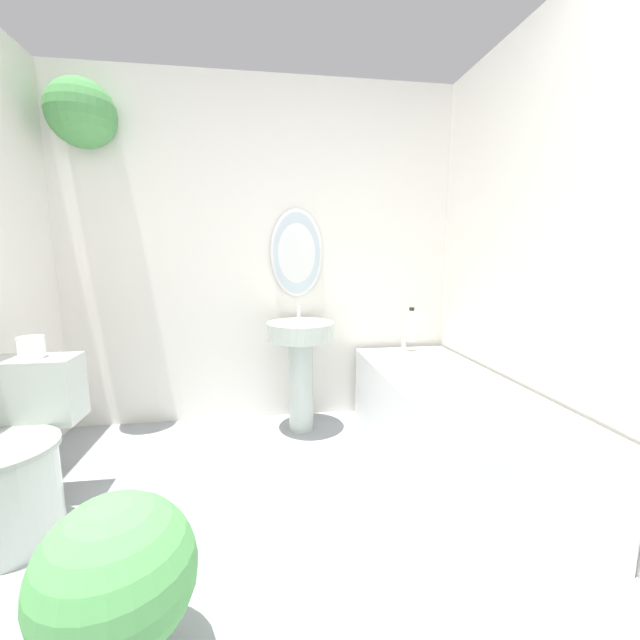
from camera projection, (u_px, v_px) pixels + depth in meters
The scene contains 8 objects.
wall_back at pixel (242, 239), 2.74m from camera, with size 2.85×0.40×2.40m.
wall_right at pixel (571, 255), 1.79m from camera, with size 0.06×2.54×2.40m.
toilet at pixel (14, 465), 1.68m from camera, with size 0.43×0.62×0.72m.
pedestal_sink at pixel (301, 355), 2.65m from camera, with size 0.45×0.45×0.86m.
bathtub at pixel (449, 423), 2.20m from camera, with size 0.67×1.68×0.59m.
shampoo_bottle at pixel (411, 325), 2.82m from camera, with size 0.06×0.06×0.24m.
potted_plant at pixel (117, 580), 1.08m from camera, with size 0.43×0.43×0.55m.
toilet_paper_roll at pixel (31, 347), 1.83m from camera, with size 0.11×0.11×0.10m.
Camera 1 is at (-0.01, -0.42, 1.19)m, focal length 22.00 mm.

